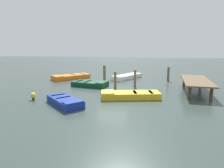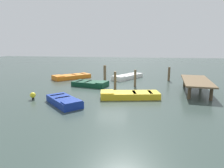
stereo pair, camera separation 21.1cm
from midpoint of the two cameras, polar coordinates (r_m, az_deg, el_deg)
The scene contains 12 objects.
ground_plane at distance 16.00m, azimuth 0.38°, elevation -1.23°, with size 80.00×80.00×0.00m, color #33423D.
dock_segment at distance 15.69m, azimuth 23.64°, elevation 0.68°, with size 5.18×2.37×0.95m.
rowboat_orange at distance 20.90m, azimuth -11.40°, elevation 2.13°, with size 3.81×3.67×0.46m.
rowboat_blue at distance 11.96m, azimuth -13.25°, elevation -4.83°, with size 2.77×2.83×0.46m.
rowboat_dark_green at distance 16.85m, azimuth -5.89°, elevation 0.11°, with size 2.09×3.17×0.46m.
rowboat_white at distance 20.57m, azimuth 4.80°, elevation 2.16°, with size 4.08×3.08×0.46m.
rowboat_yellow at distance 13.11m, azimuth 5.50°, elevation -3.14°, with size 2.02×4.03×0.46m.
mooring_piling_mid_left at distance 15.26m, azimuth 1.30°, elevation 0.92°, with size 0.20×0.20×1.44m, color brown.
mooring_piling_center at distance 19.98m, azimuth 16.49°, elevation 2.79°, with size 0.22×0.22×1.35m, color brown.
mooring_piling_near_right at distance 16.66m, azimuth 7.08°, elevation 1.67°, with size 0.19×0.19×1.42m, color brown.
mooring_piling_near_left at distance 18.49m, azimuth -1.77°, elevation 2.98°, with size 0.25×0.25×1.59m, color brown.
marker_buoy at distance 13.60m, azimuth -21.57°, elevation -3.07°, with size 0.36×0.36×0.48m.
Camera 2 is at (15.39, 2.63, 3.48)m, focal length 31.52 mm.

